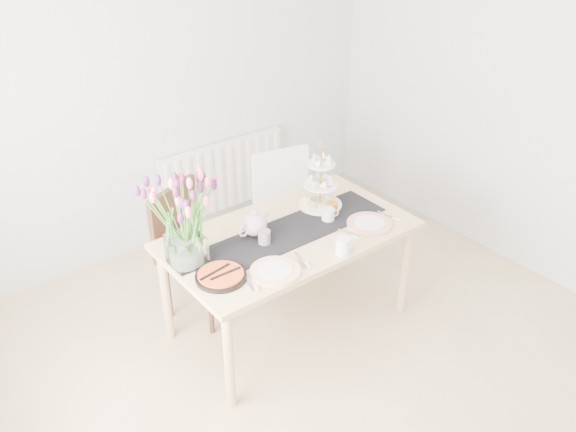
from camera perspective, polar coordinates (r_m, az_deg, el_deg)
room_shell at (r=3.14m, az=7.02°, el=1.07°), size 4.50×4.50×4.50m
radiator at (r=5.34m, az=-6.05°, el=3.76°), size 1.20×0.08×0.60m
dining_table at (r=3.96m, az=0.11°, el=-2.51°), size 1.60×0.90×0.75m
chair_brown at (r=4.24m, az=-9.11°, el=-2.43°), size 0.61×0.61×0.95m
chair_white at (r=4.69m, az=-0.07°, el=1.33°), size 0.55×0.55×0.93m
table_runner at (r=3.92m, az=0.11°, el=-1.52°), size 1.40×0.35×0.01m
tulip_vase at (r=3.48m, az=-9.87°, el=0.86°), size 0.70×0.70×0.60m
cake_stand at (r=4.16m, az=3.06°, el=2.43°), size 0.30×0.30×0.44m
teapot at (r=3.86m, az=-3.16°, el=-0.77°), size 0.30×0.27×0.17m
cream_jug at (r=4.04m, az=3.78°, el=0.12°), size 0.11×0.11×0.09m
tart_tin at (r=3.52m, az=-6.30°, el=-5.61°), size 0.30×0.30×0.04m
mug_grey at (r=3.79m, az=-2.23°, el=-2.02°), size 0.10×0.10×0.09m
mug_white at (r=3.71m, az=5.16°, el=-2.81°), size 0.11×0.11×0.11m
mug_orange at (r=4.11m, az=4.13°, el=0.69°), size 0.10×0.10×0.09m
plate_left at (r=3.55m, az=-1.19°, el=-5.17°), size 0.38×0.38×0.02m
plate_right at (r=4.04m, az=7.63°, el=-0.73°), size 0.37×0.37×0.02m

